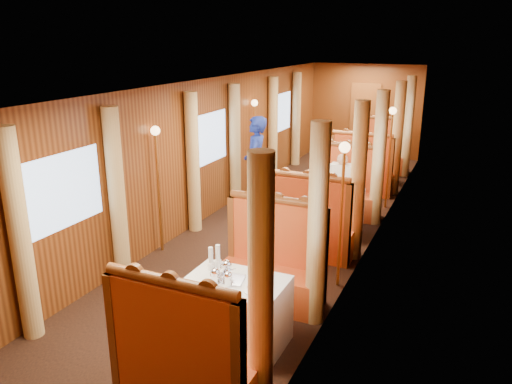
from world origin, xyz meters
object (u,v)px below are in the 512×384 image
Objects in this scene: table_mid at (328,212)px; banquette_mid_fwd at (309,230)px; banquette_near_aft at (272,269)px; tea_tray at (228,279)px; teapot_back at (227,270)px; rose_vase_far at (374,141)px; passenger at (341,180)px; banquette_far_fwd at (362,174)px; steward at (255,164)px; table_near at (236,312)px; banquette_mid_aft at (344,193)px; banquette_near_fwd at (185,363)px; table_far at (371,165)px; teapot_right at (228,280)px; rose_vase_mid at (330,181)px; banquette_far_aft at (380,154)px; teapot_left at (215,277)px; fruit_plate at (254,290)px.

banquette_mid_fwd is at bearing -90.00° from table_mid.
tea_tray is (-0.08, -1.03, 0.33)m from banquette_near_aft.
teapot_back is 6.98m from rose_vase_far.
passenger is (-0.00, 3.22, 0.32)m from banquette_near_aft.
banquette_far_fwd is 0.75× the size of steward.
banquette_near_aft is 2.49m from table_mid.
banquette_mid_aft is (0.00, 4.51, 0.05)m from table_near.
passenger is at bearing 90.00° from table_mid.
banquette_near_fwd is 5.39m from steward.
banquette_mid_aft reaches higher than table_far.
rose_vase_far is (0.04, 7.16, 0.12)m from teapot_right.
rose_vase_mid reaches higher than teapot_right.
banquette_near_aft is 7.00m from banquette_far_aft.
rose_vase_far reaches higher than table_far.
banquette_near_fwd is 0.97m from teapot_right.
table_far is (0.00, 5.99, -0.05)m from banquette_near_aft.
tea_tray is 4.26m from passenger.
banquette_near_aft is at bearing -90.00° from table_far.
banquette_far_aft is 9.22× the size of teapot_right.
tea_tray reaches higher than table_mid.
banquette_far_aft is at bearing 90.00° from passenger.
banquette_far_fwd is 2.03m from banquette_far_aft.
banquette_mid_aft is at bearing 90.00° from passenger.
passenger is (-0.00, -3.78, 0.32)m from banquette_far_aft.
teapot_left is 0.76× the size of fruit_plate.
teapot_back reaches higher than fruit_plate.
teapot_right is 4.37m from passenger.
banquette_near_fwd is 1.00× the size of banquette_far_aft.
table_near is at bearing -90.00° from banquette_mid_fwd.
banquette_near_aft is 6.55× the size of fruit_plate.
table_far is 3.58m from rose_vase_mid.
steward is at bearing -130.66° from banquette_far_fwd.
table_near is 3.09× the size of tea_tray.
steward is (-1.61, -2.89, 0.52)m from table_far.
banquette_far_fwd is 2.52m from steward.
banquette_near_fwd is 8.06m from rose_vase_far.
teapot_right reaches higher than fruit_plate.
teapot_back is (-0.13, 0.06, 0.44)m from table_near.
rose_vase_mid is (0.18, 3.59, 0.11)m from teapot_left.
banquette_near_fwd is 7.00m from banquette_far_fwd.
banquette_near_fwd is at bearing -90.00° from banquette_near_aft.
teapot_back reaches higher than teapot_right.
teapot_right is 0.40× the size of rose_vase_mid.
rose_vase_mid is (0.14, 3.41, 0.11)m from teapot_back.
banquette_mid_fwd is 1.78m from passenger.
banquette_near_aft is at bearing -90.00° from banquette_mid_aft.
banquette_mid_fwd is 8.63× the size of teapot_left.
banquette_mid_fwd is at bearing -90.00° from passenger.
table_mid is 3.47m from teapot_back.
teapot_back is at bearing -97.51° from banquette_near_aft.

